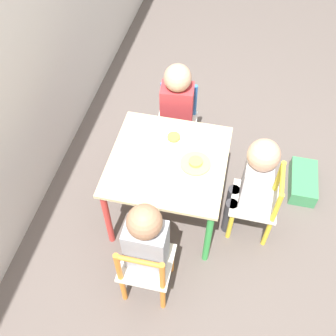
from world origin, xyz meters
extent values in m
plane|color=#5B514C|center=(0.00, 0.00, 0.00)|extent=(6.00, 6.00, 0.00)
cube|color=beige|center=(0.00, 0.00, 0.48)|extent=(0.63, 0.63, 0.02)
cylinder|color=green|center=(-0.28, -0.28, 0.24)|extent=(0.04, 0.04, 0.47)
cylinder|color=teal|center=(0.28, -0.28, 0.24)|extent=(0.04, 0.04, 0.47)
cylinder|color=#DB3D38|center=(-0.28, 0.28, 0.24)|extent=(0.04, 0.04, 0.47)
cylinder|color=#E5599E|center=(0.28, 0.28, 0.24)|extent=(0.04, 0.04, 0.47)
cube|color=silver|center=(0.50, 0.05, 0.26)|extent=(0.28, 0.28, 0.02)
cylinder|color=#387AD1|center=(0.38, 0.15, 0.13)|extent=(0.03, 0.03, 0.25)
cylinder|color=#387AD1|center=(0.40, -0.07, 0.13)|extent=(0.03, 0.03, 0.25)
cylinder|color=#387AD1|center=(0.59, 0.17, 0.13)|extent=(0.03, 0.03, 0.25)
cylinder|color=#387AD1|center=(0.62, -0.04, 0.13)|extent=(0.03, 0.03, 0.25)
cylinder|color=#387AD1|center=(0.59, 0.17, 0.38)|extent=(0.03, 0.03, 0.25)
cylinder|color=#387AD1|center=(0.62, -0.04, 0.38)|extent=(0.03, 0.03, 0.25)
cylinder|color=#387AD1|center=(0.61, 0.06, 0.50)|extent=(0.05, 0.21, 0.02)
cube|color=silver|center=(-0.01, -0.50, 0.26)|extent=(0.26, 0.26, 0.02)
cylinder|color=yellow|center=(0.10, -0.40, 0.13)|extent=(0.03, 0.03, 0.25)
cylinder|color=yellow|center=(-0.11, -0.39, 0.13)|extent=(0.03, 0.03, 0.25)
cylinder|color=yellow|center=(0.10, -0.61, 0.13)|extent=(0.03, 0.03, 0.25)
cylinder|color=yellow|center=(-0.11, -0.61, 0.13)|extent=(0.03, 0.03, 0.25)
cylinder|color=yellow|center=(0.10, -0.61, 0.38)|extent=(0.03, 0.03, 0.25)
cylinder|color=yellow|center=(-0.11, -0.61, 0.38)|extent=(0.03, 0.03, 0.25)
cylinder|color=yellow|center=(-0.01, -0.61, 0.50)|extent=(0.21, 0.03, 0.02)
cube|color=silver|center=(-0.50, 0.00, 0.26)|extent=(0.26, 0.26, 0.02)
cylinder|color=orange|center=(-0.40, -0.11, 0.13)|extent=(0.03, 0.03, 0.25)
cylinder|color=orange|center=(-0.40, 0.11, 0.13)|extent=(0.03, 0.03, 0.25)
cylinder|color=orange|center=(-0.61, -0.11, 0.13)|extent=(0.03, 0.03, 0.25)
cylinder|color=orange|center=(-0.61, 0.11, 0.13)|extent=(0.03, 0.03, 0.25)
cylinder|color=orange|center=(-0.61, -0.11, 0.38)|extent=(0.03, 0.03, 0.25)
cylinder|color=orange|center=(-0.61, 0.11, 0.38)|extent=(0.03, 0.03, 0.25)
cylinder|color=orange|center=(-0.61, 0.00, 0.50)|extent=(0.02, 0.21, 0.02)
cylinder|color=#38383D|center=(0.38, 0.09, 0.13)|extent=(0.07, 0.07, 0.27)
cylinder|color=#38383D|center=(0.39, -0.01, 0.13)|extent=(0.07, 0.07, 0.27)
cube|color=#B23338|center=(0.48, 0.05, 0.43)|extent=(0.16, 0.21, 0.32)
sphere|color=tan|center=(0.48, 0.05, 0.66)|extent=(0.17, 0.17, 0.17)
cylinder|color=#38383D|center=(0.04, -0.38, 0.13)|extent=(0.07, 0.07, 0.27)
cylinder|color=#38383D|center=(-0.06, -0.38, 0.13)|extent=(0.07, 0.07, 0.27)
cube|color=silver|center=(-0.01, -0.48, 0.43)|extent=(0.20, 0.14, 0.32)
sphere|color=tan|center=(-0.01, -0.48, 0.66)|extent=(0.16, 0.16, 0.16)
cylinder|color=#4C608E|center=(-0.38, -0.05, 0.13)|extent=(0.07, 0.07, 0.27)
cylinder|color=#4C608E|center=(-0.38, 0.05, 0.13)|extent=(0.07, 0.07, 0.27)
cube|color=#999EA8|center=(-0.48, 0.00, 0.42)|extent=(0.14, 0.20, 0.29)
sphere|color=#A37556|center=(-0.48, 0.00, 0.63)|extent=(0.16, 0.16, 0.16)
cylinder|color=white|center=(0.15, 0.00, 0.50)|extent=(0.16, 0.16, 0.01)
cylinder|color=#D6843D|center=(0.15, 0.00, 0.51)|extent=(0.07, 0.07, 0.02)
cylinder|color=#EADB66|center=(0.00, -0.15, 0.50)|extent=(0.16, 0.16, 0.01)
cylinder|color=gold|center=(0.00, -0.15, 0.51)|extent=(0.07, 0.07, 0.02)
cube|color=#3D8E56|center=(0.36, -0.83, 0.05)|extent=(0.32, 0.16, 0.11)
camera|label=1|loc=(-1.33, -0.29, 2.12)|focal=42.00mm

